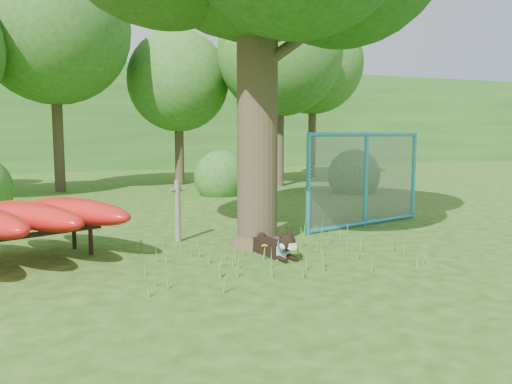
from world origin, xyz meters
name	(u,v)px	position (x,y,z in m)	size (l,w,h in m)	color
ground	(272,266)	(0.00, 0.00, 0.00)	(80.00, 80.00, 0.00)	#22470E
wooden_post	(178,209)	(-0.95, 2.27, 0.61)	(0.31, 0.16, 1.15)	#655D4C
kayak_rack	(8,218)	(-3.73, 1.60, 0.71)	(3.87, 3.48, 0.93)	black
husky_dog	(277,246)	(0.28, 0.49, 0.18)	(0.40, 1.17, 0.52)	black
fence_section	(366,179)	(3.24, 2.40, 1.02)	(3.39, 1.02, 3.40)	#2998C1
wildflower_clump	(265,246)	(0.11, 0.57, 0.18)	(0.10, 0.09, 0.22)	#488A2D
bg_tree_b	(53,28)	(-3.00, 12.00, 5.61)	(5.20, 5.20, 8.22)	#362D1D
bg_tree_c	(178,81)	(1.50, 13.00, 4.11)	(4.00, 4.00, 6.12)	#362D1D
bg_tree_d	(280,53)	(5.00, 11.00, 5.08)	(4.80, 4.80, 7.50)	#362D1D
bg_tree_e	(313,64)	(8.00, 14.00, 5.23)	(4.60, 4.60, 7.55)	#362D1D
shrub_right	(353,192)	(6.50, 8.00, 0.00)	(1.80, 1.80, 1.80)	#285F1E
shrub_mid	(221,195)	(2.00, 9.00, 0.00)	(1.80, 1.80, 1.80)	#285F1E
wooded_hillside	(107,120)	(0.00, 28.00, 3.00)	(80.00, 12.00, 6.00)	#285F1E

